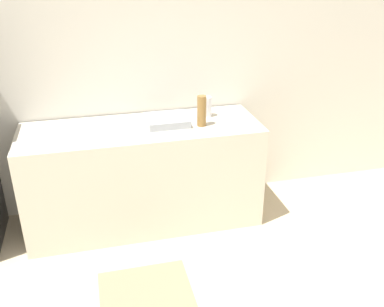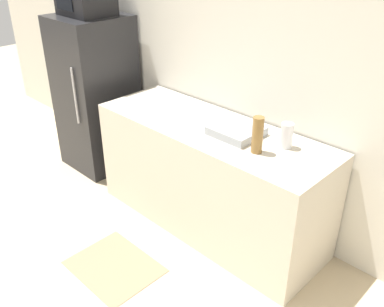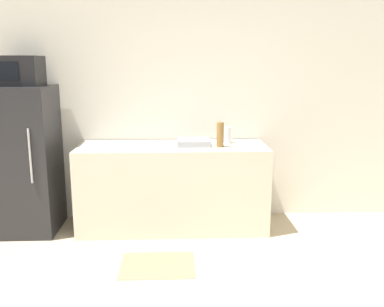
{
  "view_description": "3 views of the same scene",
  "coord_description": "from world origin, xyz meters",
  "px_view_note": "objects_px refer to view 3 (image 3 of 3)",
  "views": [
    {
      "loc": [
        -0.39,
        -0.57,
        2.19
      ],
      "look_at": [
        0.25,
        2.02,
        0.92
      ],
      "focal_mm": 40.0,
      "sensor_mm": 36.0,
      "label": 1
    },
    {
      "loc": [
        1.92,
        0.47,
        2.25
      ],
      "look_at": [
        0.32,
        2.12,
        1.0
      ],
      "focal_mm": 40.0,
      "sensor_mm": 36.0,
      "label": 2
    },
    {
      "loc": [
        -0.0,
        -1.68,
        1.75
      ],
      "look_at": [
        0.15,
        1.92,
        0.97
      ],
      "focal_mm": 40.0,
      "sensor_mm": 36.0,
      "label": 3
    }
  ],
  "objects_px": {
    "refrigerator": "(25,160)",
    "microwave": "(17,71)",
    "bottle_short": "(228,135)",
    "bottle_tall": "(220,135)"
  },
  "relations": [
    {
      "from": "refrigerator",
      "to": "microwave",
      "type": "distance_m",
      "value": 0.9
    },
    {
      "from": "microwave",
      "to": "bottle_short",
      "type": "distance_m",
      "value": 2.22
    },
    {
      "from": "refrigerator",
      "to": "bottle_short",
      "type": "height_order",
      "value": "refrigerator"
    },
    {
      "from": "refrigerator",
      "to": "bottle_short",
      "type": "xyz_separation_m",
      "value": [
        2.11,
        0.11,
        0.23
      ]
    },
    {
      "from": "refrigerator",
      "to": "bottle_tall",
      "type": "bearing_deg",
      "value": -2.43
    },
    {
      "from": "microwave",
      "to": "bottle_tall",
      "type": "height_order",
      "value": "microwave"
    },
    {
      "from": "bottle_tall",
      "to": "bottle_short",
      "type": "distance_m",
      "value": 0.22
    },
    {
      "from": "microwave",
      "to": "bottle_tall",
      "type": "distance_m",
      "value": 2.11
    },
    {
      "from": "refrigerator",
      "to": "microwave",
      "type": "xyz_separation_m",
      "value": [
        -0.0,
        -0.0,
        0.9
      ]
    },
    {
      "from": "microwave",
      "to": "bottle_short",
      "type": "height_order",
      "value": "microwave"
    }
  ]
}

